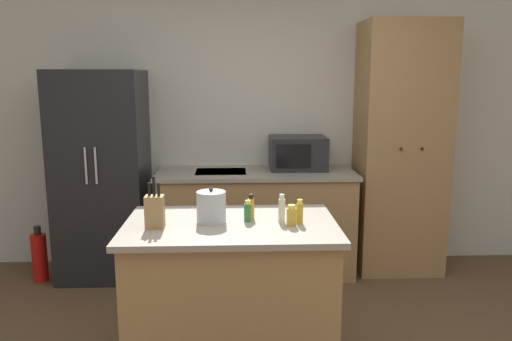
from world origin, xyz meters
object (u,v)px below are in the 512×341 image
object	(u,v)px
spice_bottle_pale_salt	(251,207)
fire_extinguisher	(40,257)
spice_bottle_short_red	(282,209)
pantry_cabinet	(400,149)
kettle	(211,207)
refrigerator	(102,175)
spice_bottle_tall_dark	(300,213)
spice_bottle_amber_oil	(248,212)
knife_block	(155,211)
microwave	(298,153)
spice_bottle_green_herb	(292,216)

from	to	relation	value
spice_bottle_pale_salt	fire_extinguisher	xyz separation A→B (m)	(-1.80, 1.32, -0.78)
spice_bottle_short_red	spice_bottle_pale_salt	xyz separation A→B (m)	(-0.17, 0.08, -0.01)
pantry_cabinet	kettle	world-z (taller)	pantry_cabinet
refrigerator	spice_bottle_tall_dark	distance (m)	2.20
spice_bottle_short_red	spice_bottle_amber_oil	bearing A→B (deg)	172.70
spice_bottle_amber_oil	pantry_cabinet	bearing A→B (deg)	48.00
knife_block	spice_bottle_pale_salt	distance (m)	0.57
refrigerator	fire_extinguisher	xyz separation A→B (m)	(-0.55, -0.14, -0.69)
pantry_cabinet	spice_bottle_amber_oil	xyz separation A→B (m)	(-1.41, -1.56, -0.13)
kettle	microwave	bearing A→B (deg)	66.64
spice_bottle_green_herb	microwave	bearing A→B (deg)	81.87
spice_bottle_pale_salt	kettle	xyz separation A→B (m)	(-0.23, -0.07, 0.02)
spice_bottle_green_herb	kettle	bearing A→B (deg)	168.99
microwave	spice_bottle_pale_salt	size ratio (longest dim) A/B	3.37
pantry_cabinet	fire_extinguisher	size ratio (longest dim) A/B	4.55
spice_bottle_tall_dark	spice_bottle_green_herb	world-z (taller)	spice_bottle_tall_dark
spice_bottle_amber_oil	kettle	size ratio (longest dim) A/B	0.62
spice_bottle_tall_dark	kettle	distance (m)	0.51
refrigerator	knife_block	world-z (taller)	refrigerator
spice_bottle_short_red	kettle	size ratio (longest dim) A/B	0.81
microwave	kettle	distance (m)	1.77
refrigerator	spice_bottle_tall_dark	world-z (taller)	refrigerator
microwave	kettle	xyz separation A→B (m)	(-0.70, -1.62, -0.07)
spice_bottle_tall_dark	spice_bottle_amber_oil	distance (m)	0.30
kettle	fire_extinguisher	xyz separation A→B (m)	(-1.57, 1.39, -0.80)
pantry_cabinet	spice_bottle_tall_dark	bearing A→B (deg)	-124.39
refrigerator	knife_block	distance (m)	1.78
fire_extinguisher	pantry_cabinet	bearing A→B (deg)	3.20
knife_block	spice_bottle_short_red	distance (m)	0.72
spice_bottle_green_herb	kettle	size ratio (longest dim) A/B	0.59
knife_block	spice_bottle_pale_salt	size ratio (longest dim) A/B	1.97
knife_block	kettle	xyz separation A→B (m)	(0.31, 0.10, -0.01)
spice_bottle_amber_oil	fire_extinguisher	world-z (taller)	spice_bottle_amber_oil
refrigerator	pantry_cabinet	distance (m)	2.65
knife_block	spice_bottle_tall_dark	bearing A→B (deg)	2.92
refrigerator	spice_bottle_amber_oil	size ratio (longest dim) A/B	14.29
spice_bottle_amber_oil	spice_bottle_green_herb	size ratio (longest dim) A/B	1.04
spice_bottle_green_herb	fire_extinguisher	xyz separation A→B (m)	(-2.03, 1.48, -0.76)
microwave	spice_bottle_green_herb	distance (m)	1.73
knife_block	spice_bottle_tall_dark	size ratio (longest dim) A/B	2.03
refrigerator	pantry_cabinet	xyz separation A→B (m)	(2.64, 0.04, 0.21)
spice_bottle_short_red	knife_block	bearing A→B (deg)	-173.83
microwave	knife_block	xyz separation A→B (m)	(-1.01, -1.72, -0.06)
pantry_cabinet	knife_block	distance (m)	2.55
spice_bottle_green_herb	spice_bottle_pale_salt	xyz separation A→B (m)	(-0.22, 0.15, 0.01)
pantry_cabinet	spice_bottle_green_herb	xyz separation A→B (m)	(-1.16, -1.66, -0.14)
spice_bottle_short_red	spice_bottle_amber_oil	distance (m)	0.20
knife_block	spice_bottle_amber_oil	size ratio (longest dim) A/B	2.30
pantry_cabinet	spice_bottle_short_red	world-z (taller)	pantry_cabinet
spice_bottle_short_red	kettle	bearing A→B (deg)	177.37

